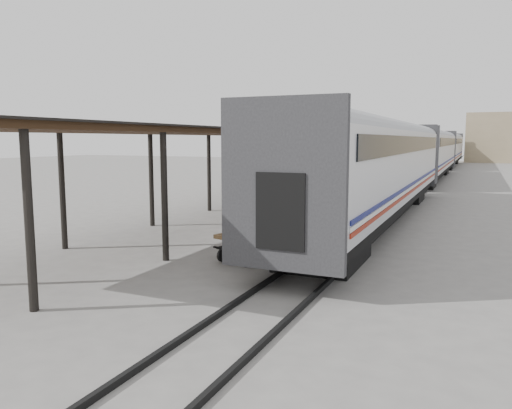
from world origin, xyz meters
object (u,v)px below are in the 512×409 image
object	(u,v)px
luggage_tug	(330,188)
porter	(250,209)
pedestrian	(303,191)
baggage_cart	(255,238)

from	to	relation	value
luggage_tug	porter	bearing A→B (deg)	-95.29
luggage_tug	pedestrian	distance (m)	4.10
baggage_cart	luggage_tug	xyz separation A→B (m)	(-2.27, 16.44, 0.02)
luggage_tug	porter	size ratio (longest dim) A/B	1.16
porter	pedestrian	bearing A→B (deg)	30.81
baggage_cart	porter	bearing A→B (deg)	-61.95
baggage_cart	pedestrian	bearing A→B (deg)	119.43
luggage_tug	pedestrian	size ratio (longest dim) A/B	1.09
luggage_tug	baggage_cart	bearing A→B (deg)	-95.39
baggage_cart	pedestrian	size ratio (longest dim) A/B	1.60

